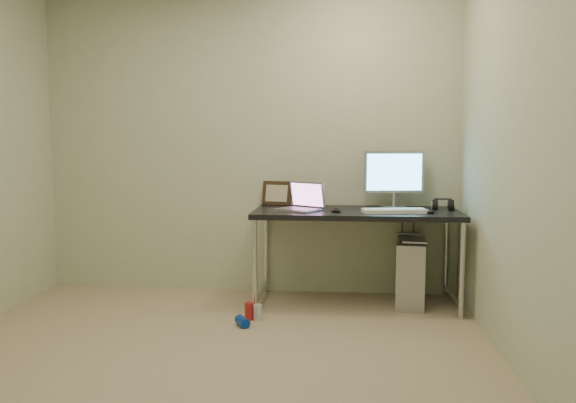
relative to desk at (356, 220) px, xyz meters
The scene contains 18 objects.
floor 1.80m from the desk, 122.62° to the right, with size 3.50×3.50×0.00m, color tan.
wall_back 1.12m from the desk, 158.87° to the left, with size 3.50×0.02×2.50m, color beige.
wall_right 1.74m from the desk, 58.73° to the right, with size 0.02×3.50×2.50m, color beige.
desk is the anchor object (origin of this frame).
tower_computer 0.60m from the desk, ahead, with size 0.27×0.51×0.54m.
cable_a 0.56m from the desk, 37.76° to the left, with size 0.01×0.01×0.70m, color black.
cable_b 0.62m from the desk, 30.33° to the left, with size 0.01×0.01×0.72m, color black.
can_red 1.08m from the desk, 149.01° to the right, with size 0.07×0.07×0.13m, color red.
can_white 1.05m from the desk, 145.85° to the right, with size 0.06×0.06×0.12m, color silver.
can_blue 1.19m from the desk, 142.03° to the right, with size 0.07×0.07×0.13m, color #0A349E.
laptop 0.45m from the desk, behind, with size 0.40×0.39×0.22m.
monitor 0.50m from the desk, 33.32° to the left, with size 0.49×0.17×0.46m.
keyboard 0.32m from the desk, 25.64° to the right, with size 0.47×0.15×0.03m, color white.
mouse_right 0.57m from the desk, 14.12° to the right, with size 0.07×0.11×0.04m, color black.
mouse_left 0.22m from the desk, 142.69° to the right, with size 0.08×0.12×0.04m, color black.
headphones 0.69m from the desk, ahead, with size 0.17×0.10×0.11m.
picture_frame 0.75m from the desk, 155.32° to the left, with size 0.25×0.03×0.20m, color black.
webcam 0.50m from the desk, 140.73° to the left, with size 0.04×0.03×0.11m.
Camera 1 is at (0.78, -2.96, 1.27)m, focal length 35.00 mm.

